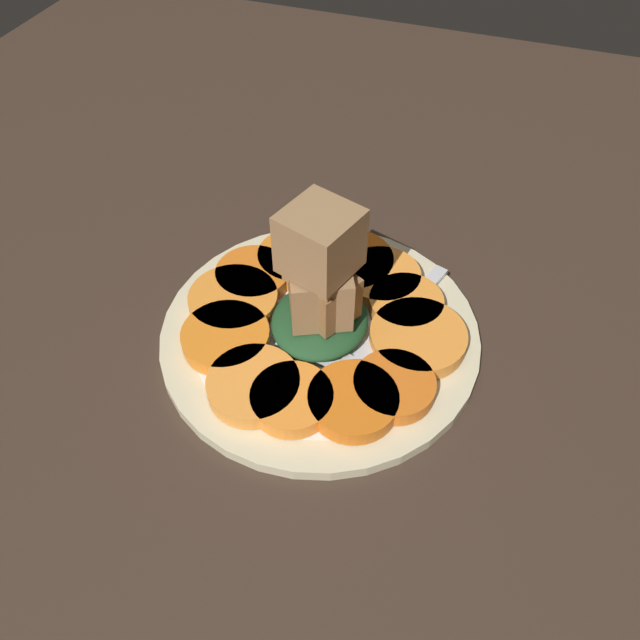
% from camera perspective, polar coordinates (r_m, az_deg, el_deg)
% --- Properties ---
extents(table_slab, '(1.20, 1.20, 0.02)m').
position_cam_1_polar(table_slab, '(0.51, 0.00, -2.33)').
color(table_slab, '#38281E').
rests_on(table_slab, ground).
extents(plate, '(0.25, 0.25, 0.01)m').
position_cam_1_polar(plate, '(0.50, 0.00, -1.22)').
color(plate, beige).
rests_on(plate, table_slab).
extents(carrot_slice_0, '(0.07, 0.07, 0.01)m').
position_cam_1_polar(carrot_slice_0, '(0.54, -2.03, 5.64)').
color(carrot_slice_0, orange).
rests_on(carrot_slice_0, plate).
extents(carrot_slice_1, '(0.06, 0.06, 0.01)m').
position_cam_1_polar(carrot_slice_1, '(0.53, -6.14, 4.08)').
color(carrot_slice_1, orange).
rests_on(carrot_slice_1, plate).
extents(carrot_slice_2, '(0.07, 0.07, 0.01)m').
position_cam_1_polar(carrot_slice_2, '(0.51, -8.09, 1.53)').
color(carrot_slice_2, orange).
rests_on(carrot_slice_2, plate).
extents(carrot_slice_3, '(0.07, 0.07, 0.01)m').
position_cam_1_polar(carrot_slice_3, '(0.48, -8.61, -1.57)').
color(carrot_slice_3, orange).
rests_on(carrot_slice_3, plate).
extents(carrot_slice_4, '(0.07, 0.07, 0.01)m').
position_cam_1_polar(carrot_slice_4, '(0.45, -6.10, -5.93)').
color(carrot_slice_4, orange).
rests_on(carrot_slice_4, plate).
extents(carrot_slice_5, '(0.06, 0.06, 0.01)m').
position_cam_1_polar(carrot_slice_5, '(0.44, -2.59, -7.23)').
color(carrot_slice_5, orange).
rests_on(carrot_slice_5, plate).
extents(carrot_slice_6, '(0.06, 0.06, 0.01)m').
position_cam_1_polar(carrot_slice_6, '(0.44, 3.04, -7.40)').
color(carrot_slice_6, orange).
rests_on(carrot_slice_6, plate).
extents(carrot_slice_7, '(0.06, 0.06, 0.01)m').
position_cam_1_polar(carrot_slice_7, '(0.45, 6.79, -6.03)').
color(carrot_slice_7, orange).
rests_on(carrot_slice_7, plate).
extents(carrot_slice_8, '(0.07, 0.07, 0.01)m').
position_cam_1_polar(carrot_slice_8, '(0.48, 8.95, -1.60)').
color(carrot_slice_8, orange).
rests_on(carrot_slice_8, plate).
extents(carrot_slice_9, '(0.06, 0.06, 0.01)m').
position_cam_1_polar(carrot_slice_9, '(0.51, 7.86, 1.47)').
color(carrot_slice_9, orange).
rests_on(carrot_slice_9, plate).
extents(carrot_slice_10, '(0.07, 0.07, 0.01)m').
position_cam_1_polar(carrot_slice_10, '(0.53, 5.63, 3.87)').
color(carrot_slice_10, orange).
rests_on(carrot_slice_10, plate).
extents(carrot_slice_11, '(0.08, 0.08, 0.01)m').
position_cam_1_polar(carrot_slice_11, '(0.54, 2.16, 5.38)').
color(carrot_slice_11, '#D45F13').
rests_on(carrot_slice_11, plate).
extents(center_pile, '(0.08, 0.07, 0.11)m').
position_cam_1_polar(center_pile, '(0.46, 0.01, 3.38)').
color(center_pile, '#1E4723').
rests_on(center_pile, plate).
extents(fork, '(0.19, 0.07, 0.00)m').
position_cam_1_polar(fork, '(0.48, 5.35, -1.86)').
color(fork, silver).
rests_on(fork, plate).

